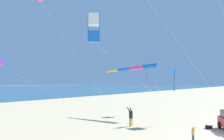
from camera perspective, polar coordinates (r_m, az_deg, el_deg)
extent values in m
plane|color=#C6B58C|center=(21.91, 23.22, -14.68)|extent=(600.00, 600.00, 0.00)
cylinder|color=black|center=(25.59, 24.83, -12.16)|extent=(0.48, 0.69, 0.66)
cube|color=black|center=(25.05, 22.64, -12.76)|extent=(0.60, 0.40, 0.36)
cube|color=white|center=(25.02, 22.63, -12.29)|extent=(0.62, 0.42, 0.06)
cube|color=gold|center=(24.53, 4.65, -12.64)|extent=(0.22, 0.35, 0.83)
cylinder|color=#232328|center=(24.41, 4.64, -10.88)|extent=(0.44, 0.44, 0.69)
sphere|color=beige|center=(24.35, 4.64, -9.78)|extent=(0.26, 0.26, 0.26)
cylinder|color=#232328|center=(24.11, 4.68, -9.74)|extent=(0.18, 0.43, 0.52)
cylinder|color=#232328|center=(24.33, 4.06, -9.68)|extent=(0.18, 0.43, 0.52)
cube|color=#335199|center=(19.46, 19.24, -15.52)|extent=(0.21, 0.21, 0.50)
cylinder|color=gold|center=(19.36, 19.22, -14.20)|extent=(0.32, 0.32, 0.41)
sphere|color=#A37551|center=(19.31, 19.20, -13.37)|extent=(0.16, 0.16, 0.16)
cylinder|color=gold|center=(19.27, 19.63, -13.30)|extent=(0.23, 0.22, 0.31)
cylinder|color=gold|center=(19.16, 19.09, -13.37)|extent=(0.23, 0.22, 0.31)
cylinder|color=white|center=(25.24, -7.51, 1.68)|extent=(6.42, 6.18, 13.15)
cylinder|color=white|center=(22.80, -13.12, -6.57)|extent=(7.66, 7.35, 6.15)
cylinder|color=blue|center=(30.32, 9.44, 0.90)|extent=(1.99, 0.83, 0.80)
cylinder|color=#EF4C93|center=(31.02, 6.17, 0.52)|extent=(1.97, 0.71, 0.68)
cylinder|color=blue|center=(31.82, 3.06, 0.16)|extent=(1.95, 0.59, 0.56)
cylinder|color=yellow|center=(32.72, 0.11, -0.19)|extent=(1.93, 0.47, 0.44)
cylinder|color=white|center=(27.32, 19.52, -5.53)|extent=(9.58, 2.13, 6.48)
pyramid|color=purple|center=(34.26, 8.36, 1.20)|extent=(1.68, 1.55, 0.31)
cylinder|color=black|center=(34.24, 8.36, 1.06)|extent=(0.71, 1.06, 0.22)
cylinder|color=purple|center=(34.22, 8.40, 0.42)|extent=(0.17, 0.17, 0.64)
cylinder|color=green|center=(34.19, 8.43, -0.64)|extent=(0.13, 0.13, 0.63)
cylinder|color=purple|center=(34.21, 8.41, -1.70)|extent=(0.20, 0.19, 0.64)
cylinder|color=white|center=(29.36, 11.60, -5.05)|extent=(7.30, 7.20, 6.89)
cube|color=white|center=(16.27, -4.51, 12.18)|extent=(1.05, 1.05, 0.75)
cube|color=blue|center=(16.00, -4.53, 8.06)|extent=(1.05, 1.05, 0.75)
cylinder|color=black|center=(15.77, -5.89, 10.45)|extent=(0.02, 0.02, 1.94)
cylinder|color=black|center=(15.77, -3.13, 10.43)|extent=(0.02, 0.02, 1.94)
cylinder|color=black|center=(16.49, -5.85, 9.85)|extent=(0.02, 0.02, 1.94)
cylinder|color=black|center=(16.50, -3.22, 9.83)|extent=(0.02, 0.02, 1.94)
cylinder|color=white|center=(18.59, 10.39, -5.77)|extent=(4.49, 9.56, 7.22)
pyramid|color=blue|center=(26.82, 15.03, -0.05)|extent=(1.90, 1.67, 0.51)
cylinder|color=black|center=(26.78, 15.04, -0.24)|extent=(0.67, 1.21, 0.48)
cylinder|color=blue|center=(26.80, 15.02, -1.17)|extent=(0.21, 0.21, 0.73)
cylinder|color=green|center=(26.80, 14.96, -2.70)|extent=(0.17, 0.20, 0.72)
cylinder|color=blue|center=(26.80, 14.99, -4.23)|extent=(0.19, 0.17, 0.72)
cylinder|color=white|center=(23.56, 22.23, -6.84)|extent=(7.80, 4.46, 5.72)
cylinder|color=white|center=(14.75, 12.98, 10.65)|extent=(8.31, 9.50, 15.96)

